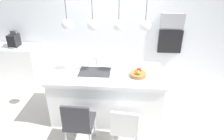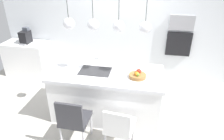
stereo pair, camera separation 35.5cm
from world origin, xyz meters
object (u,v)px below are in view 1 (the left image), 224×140
coffee_machine (14,40)px  chair_middle (125,126)px  fruit_bowl (138,74)px  oven (170,42)px  chair_near (79,122)px  microwave (173,21)px

coffee_machine → chair_middle: 3.49m
fruit_bowl → coffee_machine: (-2.90, 1.37, 0.06)m
fruit_bowl → oven: oven is taller
chair_near → chair_middle: (0.71, 0.00, -0.03)m
coffee_machine → chair_middle: (2.71, -2.12, -0.55)m
oven → chair_near: 3.01m
oven → chair_near: oven is taller
coffee_machine → oven: (3.73, 0.30, -0.05)m
coffee_machine → oven: oven is taller
fruit_bowl → chair_near: size_ratio=0.32×
microwave → chair_near: bearing=-125.4°
fruit_bowl → oven: (0.83, 1.67, 0.01)m
oven → chair_near: size_ratio=0.62×
chair_middle → coffee_machine: bearing=142.0°
microwave → chair_middle: 2.81m
oven → chair_near: bearing=-125.4°
microwave → chair_middle: microwave is taller
fruit_bowl → coffee_machine: coffee_machine is taller
microwave → chair_near: microwave is taller
oven → coffee_machine: bearing=-175.4°
fruit_bowl → microwave: bearing=63.7°
chair_near → chair_middle: 0.71m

